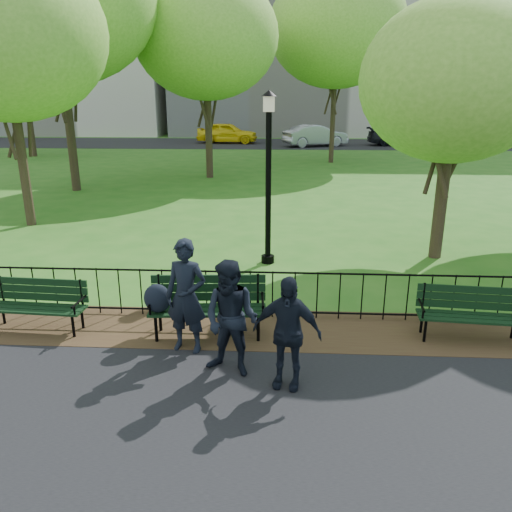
# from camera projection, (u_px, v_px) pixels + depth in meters

# --- Properties ---
(ground) EXTENTS (120.00, 120.00, 0.00)m
(ground) POSITION_uv_depth(u_px,v_px,m) (228.00, 376.00, 7.25)
(ground) COLOR #2A671B
(dirt_strip) EXTENTS (60.00, 1.60, 0.01)m
(dirt_strip) POSITION_uv_depth(u_px,v_px,m) (237.00, 328.00, 8.67)
(dirt_strip) COLOR #3C2518
(dirt_strip) RESTS_ON ground
(far_street) EXTENTS (70.00, 9.00, 0.01)m
(far_street) POSITION_uv_depth(u_px,v_px,m) (275.00, 144.00, 40.46)
(far_street) COLOR black
(far_street) RESTS_ON ground
(iron_fence) EXTENTS (24.06, 0.06, 1.00)m
(iron_fence) POSITION_uv_depth(u_px,v_px,m) (239.00, 292.00, 8.99)
(iron_fence) COLOR black
(iron_fence) RESTS_ON ground
(park_bench_main) EXTENTS (2.00, 0.72, 1.09)m
(park_bench_main) POSITION_uv_depth(u_px,v_px,m) (187.00, 299.00, 8.22)
(park_bench_main) COLOR black
(park_bench_main) RESTS_ON ground
(park_bench_left_a) EXTENTS (1.71, 0.63, 0.96)m
(park_bench_left_a) POSITION_uv_depth(u_px,v_px,m) (38.00, 299.00, 8.54)
(park_bench_left_a) COLOR black
(park_bench_left_a) RESTS_ON ground
(park_bench_right_a) EXTENTS (1.73, 0.67, 0.96)m
(park_bench_right_a) POSITION_uv_depth(u_px,v_px,m) (470.00, 308.00, 8.20)
(park_bench_right_a) COLOR black
(park_bench_right_a) RESTS_ON ground
(lamppost) EXTENTS (0.36, 0.36, 3.98)m
(lamppost) POSITION_uv_depth(u_px,v_px,m) (268.00, 173.00, 11.42)
(lamppost) COLOR black
(lamppost) RESTS_ON ground
(tree_near_w) EXTENTS (5.66, 5.66, 7.89)m
(tree_near_w) POSITION_uv_depth(u_px,v_px,m) (4.00, 34.00, 13.86)
(tree_near_w) COLOR #2D2116
(tree_near_w) RESTS_ON ground
(tree_near_e) EXTENTS (4.31, 4.31, 6.01)m
(tree_near_e) POSITION_uv_depth(u_px,v_px,m) (455.00, 81.00, 11.21)
(tree_near_e) COLOR #2D2116
(tree_near_e) RESTS_ON ground
(tree_far_c) EXTENTS (6.53, 6.53, 9.11)m
(tree_far_c) POSITION_uv_depth(u_px,v_px,m) (206.00, 37.00, 22.34)
(tree_far_c) COLOR #2D2116
(tree_far_c) RESTS_ON ground
(tree_far_e) EXTENTS (7.55, 7.55, 10.52)m
(tree_far_e) POSITION_uv_depth(u_px,v_px,m) (337.00, 28.00, 27.27)
(tree_far_e) COLOR #2D2116
(tree_far_e) RESTS_ON ground
(tree_far_w) EXTENTS (6.30, 6.30, 8.78)m
(tree_far_w) POSITION_uv_depth(u_px,v_px,m) (21.00, 56.00, 30.54)
(tree_far_w) COLOR #2D2116
(tree_far_w) RESTS_ON ground
(person_left) EXTENTS (0.74, 0.57, 1.82)m
(person_left) POSITION_uv_depth(u_px,v_px,m) (186.00, 296.00, 7.70)
(person_left) COLOR black
(person_left) RESTS_ON asphalt_path
(person_mid) EXTENTS (0.93, 0.70, 1.71)m
(person_mid) POSITION_uv_depth(u_px,v_px,m) (231.00, 319.00, 7.05)
(person_mid) COLOR black
(person_mid) RESTS_ON asphalt_path
(person_right) EXTENTS (1.01, 0.58, 1.62)m
(person_right) POSITION_uv_depth(u_px,v_px,m) (287.00, 332.00, 6.76)
(person_right) COLOR black
(person_right) RESTS_ON asphalt_path
(taxi) EXTENTS (4.97, 2.19, 1.66)m
(taxi) POSITION_uv_depth(u_px,v_px,m) (227.00, 133.00, 40.56)
(taxi) COLOR yellow
(taxi) RESTS_ON far_street
(sedan_silver) EXTENTS (5.20, 3.57, 1.62)m
(sedan_silver) POSITION_uv_depth(u_px,v_px,m) (315.00, 135.00, 38.16)
(sedan_silver) COLOR #A3A6AB
(sedan_silver) RESTS_ON far_street
(sedan_dark) EXTENTS (5.08, 2.38, 1.43)m
(sedan_dark) POSITION_uv_depth(u_px,v_px,m) (400.00, 136.00, 38.87)
(sedan_dark) COLOR black
(sedan_dark) RESTS_ON far_street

